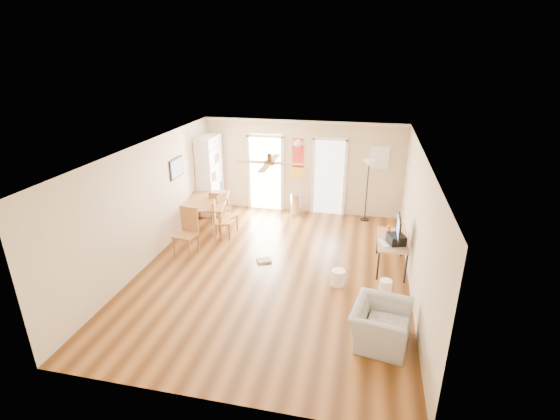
% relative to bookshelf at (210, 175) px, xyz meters
% --- Properties ---
extents(floor, '(7.00, 7.00, 0.00)m').
position_rel_bookshelf_xyz_m(floor, '(2.51, -2.92, -1.09)').
color(floor, brown).
rests_on(floor, ground).
extents(ceiling, '(5.50, 7.00, 0.00)m').
position_rel_bookshelf_xyz_m(ceiling, '(2.51, -2.92, 1.51)').
color(ceiling, silver).
rests_on(ceiling, floor).
extents(wall_back, '(5.50, 0.04, 2.60)m').
position_rel_bookshelf_xyz_m(wall_back, '(2.51, 0.58, 0.21)').
color(wall_back, beige).
rests_on(wall_back, floor).
extents(wall_front, '(5.50, 0.04, 2.60)m').
position_rel_bookshelf_xyz_m(wall_front, '(2.51, -6.42, 0.21)').
color(wall_front, beige).
rests_on(wall_front, floor).
extents(wall_left, '(0.04, 7.00, 2.60)m').
position_rel_bookshelf_xyz_m(wall_left, '(-0.24, -2.92, 0.21)').
color(wall_left, beige).
rests_on(wall_left, floor).
extents(wall_right, '(0.04, 7.00, 2.60)m').
position_rel_bookshelf_xyz_m(wall_right, '(5.26, -2.92, 0.21)').
color(wall_right, beige).
rests_on(wall_right, floor).
extents(crown_molding, '(5.50, 7.00, 0.08)m').
position_rel_bookshelf_xyz_m(crown_molding, '(2.51, -2.92, 1.47)').
color(crown_molding, white).
rests_on(crown_molding, wall_back).
extents(kitchen_doorway, '(0.90, 0.10, 2.10)m').
position_rel_bookshelf_xyz_m(kitchen_doorway, '(1.46, 0.57, -0.04)').
color(kitchen_doorway, white).
rests_on(kitchen_doorway, wall_back).
extents(bathroom_doorway, '(0.80, 0.10, 2.10)m').
position_rel_bookshelf_xyz_m(bathroom_doorway, '(3.26, 0.57, -0.04)').
color(bathroom_doorway, white).
rests_on(bathroom_doorway, wall_back).
extents(wall_decal, '(0.46, 0.03, 1.10)m').
position_rel_bookshelf_xyz_m(wall_decal, '(2.39, 0.56, 0.46)').
color(wall_decal, red).
rests_on(wall_decal, wall_back).
extents(ac_grille, '(0.50, 0.04, 0.60)m').
position_rel_bookshelf_xyz_m(ac_grille, '(4.56, 0.55, 0.61)').
color(ac_grille, white).
rests_on(ac_grille, wall_back).
extents(framed_poster, '(0.04, 0.66, 0.48)m').
position_rel_bookshelf_xyz_m(framed_poster, '(-0.21, -1.52, 0.61)').
color(framed_poster, black).
rests_on(framed_poster, wall_left).
extents(ceiling_fan, '(1.24, 1.24, 0.20)m').
position_rel_bookshelf_xyz_m(ceiling_fan, '(2.51, -3.22, 1.34)').
color(ceiling_fan, '#593819').
rests_on(ceiling_fan, ceiling).
extents(bookshelf, '(0.55, 1.02, 2.17)m').
position_rel_bookshelf_xyz_m(bookshelf, '(0.00, 0.00, 0.00)').
color(bookshelf, white).
rests_on(bookshelf, floor).
extents(dining_table, '(1.23, 1.71, 0.78)m').
position_rel_bookshelf_xyz_m(dining_table, '(0.36, -1.13, -0.70)').
color(dining_table, '#94552F').
rests_on(dining_table, floor).
extents(dining_chair_right_a, '(0.50, 0.50, 0.96)m').
position_rel_bookshelf_xyz_m(dining_chair_right_a, '(0.91, -1.23, -0.61)').
color(dining_chair_right_a, '#A17034').
rests_on(dining_chair_right_a, floor).
extents(dining_chair_right_b, '(0.49, 0.49, 0.96)m').
position_rel_bookshelf_xyz_m(dining_chair_right_b, '(0.91, -1.62, -0.61)').
color(dining_chair_right_b, '#A77536').
rests_on(dining_chair_right_b, floor).
extents(dining_chair_near, '(0.50, 0.50, 1.08)m').
position_rel_bookshelf_xyz_m(dining_chair_near, '(0.41, -2.62, -0.55)').
color(dining_chair_near, '#AA6F36').
rests_on(dining_chair_near, floor).
extents(dining_chair_far, '(0.39, 0.39, 0.92)m').
position_rel_bookshelf_xyz_m(dining_chair_far, '(0.53, -0.82, -0.62)').
color(dining_chair_far, '#A06233').
rests_on(dining_chair_far, floor).
extents(trash_can, '(0.36, 0.36, 0.63)m').
position_rel_bookshelf_xyz_m(trash_can, '(2.40, 0.24, -0.77)').
color(trash_can, '#BDBDBF').
rests_on(trash_can, floor).
extents(torchiere_lamp, '(0.34, 0.34, 1.69)m').
position_rel_bookshelf_xyz_m(torchiere_lamp, '(4.31, 0.30, -0.24)').
color(torchiere_lamp, black).
rests_on(torchiere_lamp, floor).
extents(computer_desk, '(0.62, 1.23, 0.66)m').
position_rel_bookshelf_xyz_m(computer_desk, '(4.90, -2.23, -0.76)').
color(computer_desk, tan).
rests_on(computer_desk, floor).
extents(imac, '(0.16, 0.64, 0.59)m').
position_rel_bookshelf_xyz_m(imac, '(4.98, -2.46, -0.13)').
color(imac, black).
rests_on(imac, computer_desk).
extents(keyboard, '(0.23, 0.38, 0.01)m').
position_rel_bookshelf_xyz_m(keyboard, '(4.71, -2.47, -0.42)').
color(keyboard, white).
rests_on(keyboard, computer_desk).
extents(printer, '(0.41, 0.44, 0.19)m').
position_rel_bookshelf_xyz_m(printer, '(4.96, -2.40, -0.33)').
color(printer, black).
rests_on(printer, computer_desk).
extents(orange_bottle, '(0.10, 0.10, 0.26)m').
position_rel_bookshelf_xyz_m(orange_bottle, '(4.81, -2.13, -0.30)').
color(orange_bottle, orange).
rests_on(orange_bottle, computer_desk).
extents(wastebasket_a, '(0.34, 0.34, 0.32)m').
position_rel_bookshelf_xyz_m(wastebasket_a, '(3.87, -3.17, -0.93)').
color(wastebasket_a, white).
rests_on(wastebasket_a, floor).
extents(wastebasket_b, '(0.30, 0.30, 0.28)m').
position_rel_bookshelf_xyz_m(wastebasket_b, '(4.79, -3.28, -0.95)').
color(wastebasket_b, white).
rests_on(wastebasket_b, floor).
extents(floor_cloth, '(0.38, 0.35, 0.04)m').
position_rel_bookshelf_xyz_m(floor_cloth, '(2.20, -2.57, -1.06)').
color(floor_cloth, '#9A9A95').
rests_on(floor_cloth, floor).
extents(armchair, '(1.02, 1.12, 0.64)m').
position_rel_bookshelf_xyz_m(armchair, '(4.66, -4.72, -0.77)').
color(armchair, '#A3A49E').
rests_on(armchair, floor).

